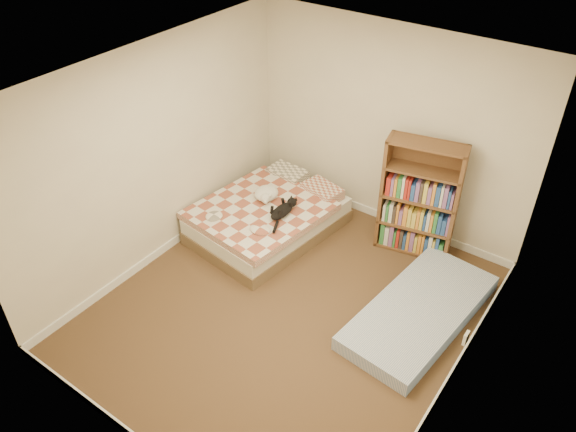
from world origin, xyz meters
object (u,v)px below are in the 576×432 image
Objects in this scene: bed at (270,216)px; floor_mattress at (420,312)px; black_cat at (284,210)px; white_dog at (266,194)px; bookshelf at (418,211)px.

floor_mattress is (2.15, -0.29, -0.13)m from bed.
black_cat is 0.38m from white_dog.
bookshelf reaches higher than white_dog.
bookshelf is 1.80m from white_dog.
bed is 2.17m from floor_mattress.
bookshelf is at bearing 32.25° from white_dog.
floor_mattress is (0.56, -1.02, -0.45)m from bookshelf.
black_cat is 1.75× the size of white_dog.
black_cat reaches higher than bed.
bookshelf is 4.06× the size of white_dog.
white_dog is (-0.36, 0.14, 0.01)m from black_cat.
floor_mattress is 3.04× the size of black_cat.
white_dog reaches higher than black_cat.
bookshelf is at bearing 31.71° from bed.
bed reaches higher than floor_mattress.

